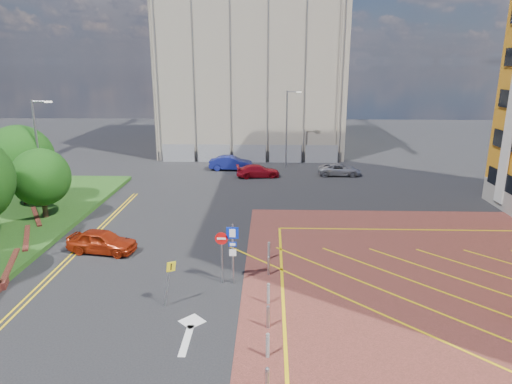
{
  "coord_description": "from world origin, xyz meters",
  "views": [
    {
      "loc": [
        2.35,
        -19.99,
        10.87
      ],
      "look_at": [
        1.6,
        3.06,
        4.26
      ],
      "focal_mm": 32.0,
      "sensor_mm": 36.0,
      "label": 1
    }
  ],
  "objects_px": {
    "lamp_back": "(287,126)",
    "car_blue_back": "(231,163)",
    "car_red_back": "(258,171)",
    "car_silver_back": "(339,170)",
    "tree_c": "(41,177)",
    "lamp_left_far": "(39,151)",
    "warning_sign": "(169,278)",
    "tree_d": "(20,158)",
    "sign_cluster": "(229,248)",
    "car_red_left": "(102,241)"
  },
  "relations": [
    {
      "from": "tree_d",
      "to": "lamp_left_far",
      "type": "xyz_separation_m",
      "value": [
        2.08,
        -1.0,
        0.79
      ]
    },
    {
      "from": "car_blue_back",
      "to": "car_silver_back",
      "type": "distance_m",
      "value": 11.1
    },
    {
      "from": "tree_d",
      "to": "sign_cluster",
      "type": "bearing_deg",
      "value": -35.58
    },
    {
      "from": "lamp_back",
      "to": "car_red_left",
      "type": "xyz_separation_m",
      "value": [
        -11.62,
        -23.31,
        -3.67
      ]
    },
    {
      "from": "car_silver_back",
      "to": "car_blue_back",
      "type": "bearing_deg",
      "value": 80.86
    },
    {
      "from": "tree_d",
      "to": "lamp_back",
      "type": "relative_size",
      "value": 0.76
    },
    {
      "from": "tree_d",
      "to": "car_red_back",
      "type": "distance_m",
      "value": 20.65
    },
    {
      "from": "car_red_back",
      "to": "car_silver_back",
      "type": "height_order",
      "value": "car_red_back"
    },
    {
      "from": "sign_cluster",
      "to": "car_silver_back",
      "type": "distance_m",
      "value": 24.88
    },
    {
      "from": "warning_sign",
      "to": "tree_d",
      "type": "bearing_deg",
      "value": 134.86
    },
    {
      "from": "car_blue_back",
      "to": "car_red_left",
      "type": "bearing_deg",
      "value": 167.16
    },
    {
      "from": "tree_c",
      "to": "lamp_back",
      "type": "xyz_separation_m",
      "value": [
        17.58,
        18.0,
        1.17
      ]
    },
    {
      "from": "car_blue_back",
      "to": "tree_c",
      "type": "bearing_deg",
      "value": 146.25
    },
    {
      "from": "lamp_back",
      "to": "warning_sign",
      "type": "distance_m",
      "value": 30.16
    },
    {
      "from": "tree_c",
      "to": "tree_d",
      "type": "height_order",
      "value": "tree_d"
    },
    {
      "from": "lamp_left_far",
      "to": "lamp_back",
      "type": "xyz_separation_m",
      "value": [
        18.5,
        16.0,
        -0.3
      ]
    },
    {
      "from": "warning_sign",
      "to": "car_blue_back",
      "type": "bearing_deg",
      "value": 89.03
    },
    {
      "from": "sign_cluster",
      "to": "car_red_left",
      "type": "bearing_deg",
      "value": 154.69
    },
    {
      "from": "tree_c",
      "to": "tree_d",
      "type": "distance_m",
      "value": 4.3
    },
    {
      "from": "car_blue_back",
      "to": "car_silver_back",
      "type": "bearing_deg",
      "value": -98.02
    },
    {
      "from": "car_blue_back",
      "to": "sign_cluster",
      "type": "bearing_deg",
      "value": -173.11
    },
    {
      "from": "lamp_left_far",
      "to": "lamp_back",
      "type": "height_order",
      "value": "lamp_left_far"
    },
    {
      "from": "tree_c",
      "to": "warning_sign",
      "type": "bearing_deg",
      "value": -45.18
    },
    {
      "from": "sign_cluster",
      "to": "tree_c",
      "type": "bearing_deg",
      "value": 146.84
    },
    {
      "from": "car_red_left",
      "to": "lamp_left_far",
      "type": "bearing_deg",
      "value": 52.66
    },
    {
      "from": "lamp_back",
      "to": "sign_cluster",
      "type": "xyz_separation_m",
      "value": [
        -3.78,
        -27.02,
        -2.41
      ]
    },
    {
      "from": "tree_c",
      "to": "lamp_left_far",
      "type": "xyz_separation_m",
      "value": [
        -0.92,
        2.0,
        1.47
      ]
    },
    {
      "from": "lamp_left_far",
      "to": "car_red_left",
      "type": "distance_m",
      "value": 10.79
    },
    {
      "from": "warning_sign",
      "to": "car_red_left",
      "type": "height_order",
      "value": "warning_sign"
    },
    {
      "from": "car_red_back",
      "to": "lamp_left_far",
      "type": "bearing_deg",
      "value": 117.15
    },
    {
      "from": "tree_d",
      "to": "sign_cluster",
      "type": "relative_size",
      "value": 1.9
    },
    {
      "from": "car_silver_back",
      "to": "lamp_back",
      "type": "bearing_deg",
      "value": 54.3
    },
    {
      "from": "tree_c",
      "to": "car_silver_back",
      "type": "xyz_separation_m",
      "value": [
        22.66,
        14.19,
        -2.61
      ]
    },
    {
      "from": "sign_cluster",
      "to": "car_silver_back",
      "type": "xyz_separation_m",
      "value": [
        8.87,
        23.21,
        -1.37
      ]
    },
    {
      "from": "sign_cluster",
      "to": "car_red_left",
      "type": "relative_size",
      "value": 0.79
    },
    {
      "from": "tree_d",
      "to": "car_silver_back",
      "type": "xyz_separation_m",
      "value": [
        25.66,
        11.19,
        -3.28
      ]
    },
    {
      "from": "lamp_left_far",
      "to": "sign_cluster",
      "type": "relative_size",
      "value": 2.5
    },
    {
      "from": "tree_c",
      "to": "lamp_left_far",
      "type": "bearing_deg",
      "value": 114.71
    },
    {
      "from": "lamp_left_far",
      "to": "tree_c",
      "type": "bearing_deg",
      "value": -65.29
    },
    {
      "from": "lamp_left_far",
      "to": "warning_sign",
      "type": "distance_m",
      "value": 18.37
    },
    {
      "from": "tree_c",
      "to": "warning_sign",
      "type": "xyz_separation_m",
      "value": [
        11.28,
        -11.35,
        -1.76
      ]
    },
    {
      "from": "tree_c",
      "to": "tree_d",
      "type": "relative_size",
      "value": 0.81
    },
    {
      "from": "car_blue_back",
      "to": "lamp_left_far",
      "type": "bearing_deg",
      "value": 140.45
    },
    {
      "from": "sign_cluster",
      "to": "car_red_back",
      "type": "bearing_deg",
      "value": 87.84
    },
    {
      "from": "tree_c",
      "to": "car_blue_back",
      "type": "xyz_separation_m",
      "value": [
        11.74,
        16.17,
        -2.46
      ]
    },
    {
      "from": "tree_c",
      "to": "car_red_back",
      "type": "height_order",
      "value": "tree_c"
    },
    {
      "from": "tree_c",
      "to": "car_silver_back",
      "type": "bearing_deg",
      "value": 32.06
    },
    {
      "from": "car_red_back",
      "to": "tree_c",
      "type": "bearing_deg",
      "value": 123.44
    },
    {
      "from": "car_silver_back",
      "to": "tree_c",
      "type": "bearing_deg",
      "value": 123.18
    },
    {
      "from": "lamp_back",
      "to": "car_blue_back",
      "type": "bearing_deg",
      "value": -162.59
    }
  ]
}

